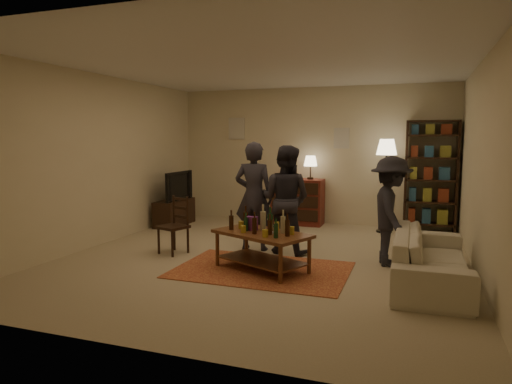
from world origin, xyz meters
The scene contains 13 objects.
floor centered at (0.00, 0.00, 0.00)m, with size 6.00×6.00×0.00m, color #C6B793.
room_shell centered at (-0.65, 2.98, 1.81)m, with size 6.00×6.00×6.00m.
rug centered at (0.16, -0.56, 0.01)m, with size 2.20×1.50×0.01m, color maroon.
coffee_table centered at (0.16, -0.56, 0.43)m, with size 1.39×1.11×0.84m.
dining_chair centered at (-1.33, -0.12, 0.45)m, with size 0.47×0.47×0.86m.
tv_stand centered at (-2.44, 1.80, 0.38)m, with size 0.40×1.00×1.06m.
dresser centered at (-0.19, 2.71, 0.48)m, with size 1.00×0.50×1.36m.
bookshelf centered at (2.25, 2.78, 1.03)m, with size 0.90×0.34×2.02m.
floor_lamp centered at (1.48, 2.47, 1.43)m, with size 0.36×0.36×1.68m.
sofa centered at (2.20, -0.40, 0.30)m, with size 2.08×0.81×0.61m, color beige.
person_left centered at (-0.31, 0.46, 0.82)m, with size 0.60×0.39×1.65m, color #2B2932.
person_right centered at (0.19, 0.44, 0.80)m, with size 0.78×0.60×1.60m, color #292830.
person_by_sofa centered at (1.70, 0.25, 0.73)m, with size 0.95×0.54×1.47m, color #25252C.
Camera 1 is at (2.00, -5.99, 1.69)m, focal length 32.00 mm.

